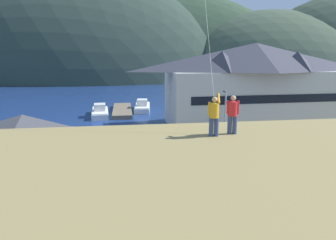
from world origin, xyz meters
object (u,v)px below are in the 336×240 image
at_px(parked_car_mid_row_far, 262,166).
at_px(moored_boat_outer_mooring, 142,107).
at_px(wharf_dock, 122,110).
at_px(parked_car_back_row_right, 126,181).
at_px(person_kite_flyer, 214,115).
at_px(parked_car_front_row_red, 319,162).
at_px(parked_car_mid_row_near, 113,150).
at_px(moored_boat_wharfside, 100,112).
at_px(harbor_lodge, 254,82).
at_px(person_companion, 233,113).
at_px(parked_car_back_row_left, 283,146).
at_px(parked_car_mid_row_center, 56,188).
at_px(parking_light_pole, 225,114).
at_px(storage_shed_near_lot, 25,146).
at_px(parked_car_front_row_silver, 331,142).
at_px(parked_car_lone_by_shed, 209,149).

bearing_deg(parked_car_mid_row_far, moored_boat_outer_mooring, 103.03).
xyz_separation_m(wharf_dock, parked_car_back_row_right, (0.40, -33.41, 0.71)).
distance_m(wharf_dock, person_kite_flyer, 42.52).
bearing_deg(parked_car_front_row_red, parked_car_mid_row_near, 161.06).
bearing_deg(moored_boat_wharfside, parked_car_front_row_red, -55.04).
bearing_deg(harbor_lodge, person_companion, -115.36).
relative_size(parked_car_back_row_left, parked_car_back_row_right, 0.99).
xyz_separation_m(moored_boat_outer_mooring, person_companion, (1.55, -42.71, 6.63)).
distance_m(harbor_lodge, moored_boat_outer_mooring, 21.13).
xyz_separation_m(parked_car_mid_row_center, parking_light_pole, (15.58, 11.11, 2.61)).
bearing_deg(storage_shed_near_lot, parking_light_pole, 18.23).
height_order(parked_car_front_row_silver, parked_car_mid_row_far, same).
bearing_deg(harbor_lodge, parked_car_back_row_right, -131.25).
height_order(harbor_lodge, parked_car_mid_row_far, harbor_lodge).
bearing_deg(parked_car_back_row_left, person_kite_flyer, -128.12).
bearing_deg(parked_car_mid_row_center, person_companion, -38.12).
height_order(moored_boat_outer_mooring, parked_car_back_row_right, moored_boat_outer_mooring).
bearing_deg(parked_car_mid_row_far, person_kite_flyer, -126.13).
bearing_deg(wharf_dock, parked_car_front_row_silver, -50.75).
distance_m(parked_car_back_row_right, parking_light_pole, 15.33).
bearing_deg(moored_boat_outer_mooring, person_kite_flyer, -89.18).
height_order(harbor_lodge, parked_car_front_row_red, harbor_lodge).
bearing_deg(parked_car_mid_row_center, harbor_lodge, 42.95).
xyz_separation_m(moored_boat_wharfside, parked_car_mid_row_near, (2.86, -22.85, 0.34)).
bearing_deg(harbor_lodge, parked_car_mid_row_near, -145.17).
distance_m(wharf_dock, parked_car_mid_row_center, 34.23).
distance_m(parked_car_back_row_right, parked_car_front_row_silver, 22.29).
relative_size(moored_boat_outer_mooring, person_companion, 4.73).
relative_size(parked_car_mid_row_near, person_kite_flyer, 2.34).
bearing_deg(person_companion, person_kite_flyer, -163.95).
xyz_separation_m(parked_car_lone_by_shed, parked_car_mid_row_near, (-9.20, 0.90, 0.00)).
relative_size(moored_boat_outer_mooring, parked_car_mid_row_far, 1.96).
bearing_deg(moored_boat_wharfside, parked_car_lone_by_shed, -63.10).
xyz_separation_m(wharf_dock, person_companion, (5.18, -41.45, 7.00)).
relative_size(parked_car_lone_by_shed, parking_light_pole, 0.69).
distance_m(parked_car_front_row_red, parked_car_front_row_silver, 7.46).
height_order(parked_car_front_row_red, parking_light_pole, parking_light_pole).
bearing_deg(parked_car_back_row_right, moored_boat_wharfside, 97.59).
bearing_deg(storage_shed_near_lot, person_kite_flyer, -46.77).
xyz_separation_m(harbor_lodge, parked_car_back_row_left, (-3.20, -14.79, -5.11)).
height_order(harbor_lodge, person_companion, harbor_lodge).
bearing_deg(parked_car_front_row_red, parked_car_front_row_silver, 47.16).
distance_m(moored_boat_outer_mooring, parked_car_front_row_silver, 32.92).
bearing_deg(parking_light_pole, harbor_lodge, 53.66).
xyz_separation_m(storage_shed_near_lot, parked_car_front_row_silver, (29.21, 2.68, -1.68)).
height_order(storage_shed_near_lot, parked_car_mid_row_near, storage_shed_near_lot).
height_order(moored_boat_outer_mooring, parked_car_front_row_red, moored_boat_outer_mooring).
xyz_separation_m(parked_car_front_row_red, parked_car_back_row_right, (-16.07, -1.57, 0.00)).
relative_size(parked_car_lone_by_shed, parked_car_back_row_left, 0.99).
relative_size(parked_car_front_row_red, person_kite_flyer, 2.28).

